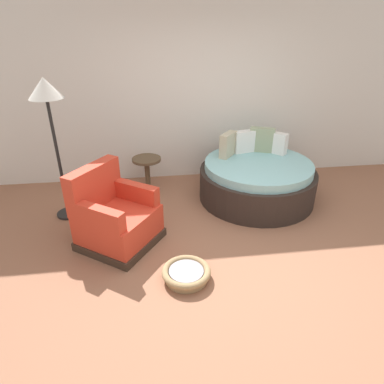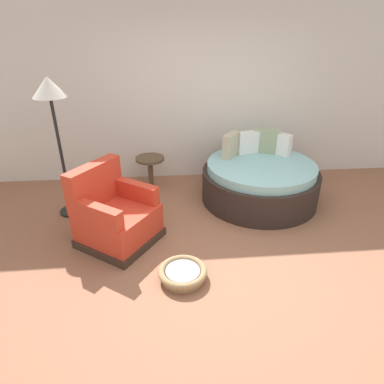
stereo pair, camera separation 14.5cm
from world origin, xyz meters
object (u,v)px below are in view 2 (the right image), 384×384
at_px(floor_lamp, 51,101).
at_px(pet_basket, 183,273).
at_px(side_table, 150,163).
at_px(round_daybed, 260,181).
at_px(red_armchair, 115,216).

bearing_deg(floor_lamp, pet_basket, -45.77).
bearing_deg(floor_lamp, side_table, 30.56).
bearing_deg(pet_basket, floor_lamp, 134.23).
xyz_separation_m(round_daybed, side_table, (-1.60, 0.50, 0.13)).
height_order(round_daybed, pet_basket, round_daybed).
distance_m(red_armchair, floor_lamp, 1.57).
height_order(round_daybed, floor_lamp, floor_lamp).
relative_size(round_daybed, red_armchair, 1.51).
distance_m(round_daybed, pet_basket, 2.07).
bearing_deg(red_armchair, floor_lamp, 133.96).
height_order(round_daybed, red_armchair, round_daybed).
height_order(side_table, floor_lamp, floor_lamp).
distance_m(red_armchair, pet_basket, 1.11).
bearing_deg(pet_basket, round_daybed, 53.02).
bearing_deg(red_armchair, round_daybed, 23.78).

